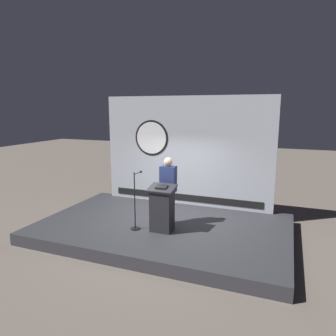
% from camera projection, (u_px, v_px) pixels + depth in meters
% --- Properties ---
extents(ground_plane, '(40.00, 40.00, 0.00)m').
position_uv_depth(ground_plane, '(163.00, 234.00, 8.28)').
color(ground_plane, '#6B6056').
extents(stage_platform, '(6.40, 4.00, 0.30)m').
position_uv_depth(stage_platform, '(163.00, 229.00, 8.26)').
color(stage_platform, '#333338').
rests_on(stage_platform, ground).
extents(banner_display, '(5.32, 0.12, 3.35)m').
position_uv_depth(banner_display, '(185.00, 152.00, 9.61)').
color(banner_display, '#B2B7C1').
rests_on(banner_display, stage_platform).
extents(podium, '(0.64, 0.50, 1.16)m').
position_uv_depth(podium, '(162.00, 209.00, 7.63)').
color(podium, '#26262B').
rests_on(podium, stage_platform).
extents(speaker_person, '(0.40, 0.26, 1.76)m').
position_uv_depth(speaker_person, '(168.00, 191.00, 8.02)').
color(speaker_person, black).
rests_on(speaker_person, stage_platform).
extents(microphone_stand, '(0.24, 0.52, 1.45)m').
position_uv_depth(microphone_stand, '(136.00, 209.00, 7.79)').
color(microphone_stand, black).
rests_on(microphone_stand, stage_platform).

